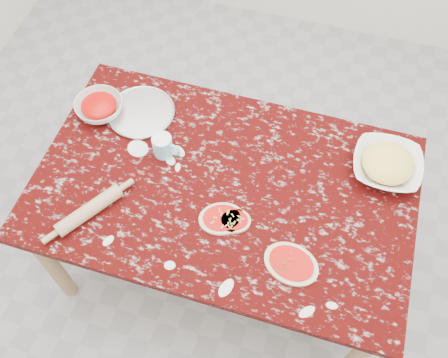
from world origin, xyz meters
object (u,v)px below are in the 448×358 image
pizza_tray (141,113)px  flour_mug (163,146)px  worktable (224,195)px  cheese_bowl (387,166)px  rolling_pin (89,210)px  sauce_bowl (99,107)px

pizza_tray → flour_mug: size_ratio=2.36×
worktable → cheese_bowl: cheese_bowl is taller
pizza_tray → rolling_pin: 0.55m
worktable → rolling_pin: size_ratio=5.45×
worktable → rolling_pin: rolling_pin is taller
worktable → pizza_tray: pizza_tray is taller
pizza_tray → flour_mug: 0.26m
cheese_bowl → rolling_pin: bearing=-153.5°
sauce_bowl → cheese_bowl: (1.30, 0.06, 0.00)m
pizza_tray → worktable: bearing=-28.7°
sauce_bowl → worktable: bearing=-18.0°
flour_mug → cheese_bowl: bearing=11.2°
rolling_pin → flour_mug: bearing=63.8°
sauce_bowl → flour_mug: flour_mug is taller
cheese_bowl → rolling_pin: size_ratio=0.99×
worktable → cheese_bowl: (0.64, 0.27, 0.12)m
pizza_tray → rolling_pin: (-0.00, -0.55, 0.02)m
cheese_bowl → flour_mug: flour_mug is taller
flour_mug → rolling_pin: (-0.18, -0.37, -0.02)m
worktable → pizza_tray: bearing=151.3°
sauce_bowl → cheese_bowl: 1.30m
pizza_tray → sauce_bowl: 0.19m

